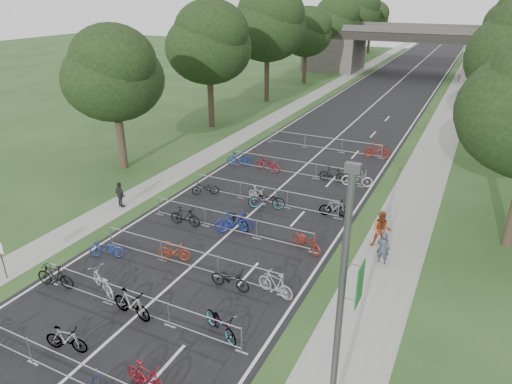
# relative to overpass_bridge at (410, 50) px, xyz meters

# --- Properties ---
(ground) EXTENTS (200.00, 200.00, 0.00)m
(ground) POSITION_rel_overpass_bridge_xyz_m (0.00, -65.00, -3.53)
(ground) COLOR #27431C
(ground) RESTS_ON ground
(road) EXTENTS (11.00, 140.00, 0.01)m
(road) POSITION_rel_overpass_bridge_xyz_m (0.00, -15.00, -3.53)
(road) COLOR black
(road) RESTS_ON ground
(sidewalk_right) EXTENTS (3.00, 140.00, 0.01)m
(sidewalk_right) POSITION_rel_overpass_bridge_xyz_m (8.00, -15.00, -3.53)
(sidewalk_right) COLOR gray
(sidewalk_right) RESTS_ON ground
(sidewalk_left) EXTENTS (2.00, 140.00, 0.01)m
(sidewalk_left) POSITION_rel_overpass_bridge_xyz_m (-7.50, -15.00, -3.53)
(sidewalk_left) COLOR gray
(sidewalk_left) RESTS_ON ground
(lane_markings) EXTENTS (0.12, 140.00, 0.00)m
(lane_markings) POSITION_rel_overpass_bridge_xyz_m (0.00, -15.00, -3.53)
(lane_markings) COLOR silver
(lane_markings) RESTS_ON ground
(overpass_bridge) EXTENTS (31.00, 8.00, 7.05)m
(overpass_bridge) POSITION_rel_overpass_bridge_xyz_m (0.00, 0.00, 0.00)
(overpass_bridge) COLOR #423F3B
(overpass_bridge) RESTS_ON ground
(lamppost) EXTENTS (0.61, 0.65, 8.21)m
(lamppost) POSITION_rel_overpass_bridge_xyz_m (8.33, -63.00, 0.75)
(lamppost) COLOR #4C4C51
(lamppost) RESTS_ON ground
(park_sign) EXTENTS (0.45, 0.06, 1.83)m
(park_sign) POSITION_rel_overpass_bridge_xyz_m (-6.80, -62.00, -2.27)
(park_sign) COLOR #4C4C51
(park_sign) RESTS_ON ground
(tree_left_0) EXTENTS (6.72, 6.72, 10.25)m
(tree_left_0) POSITION_rel_overpass_bridge_xyz_m (-11.39, -49.07, 2.96)
(tree_left_0) COLOR #33261C
(tree_left_0) RESTS_ON ground
(tree_left_1) EXTENTS (7.56, 7.56, 11.53)m
(tree_left_1) POSITION_rel_overpass_bridge_xyz_m (-11.39, -37.07, 3.77)
(tree_left_1) COLOR #33261C
(tree_left_1) RESTS_ON ground
(tree_left_2) EXTENTS (8.40, 8.40, 12.81)m
(tree_left_2) POSITION_rel_overpass_bridge_xyz_m (-11.39, -25.07, 4.58)
(tree_left_2) COLOR #33261C
(tree_left_2) RESTS_ON ground
(tree_left_3) EXTENTS (6.72, 6.72, 10.25)m
(tree_left_3) POSITION_rel_overpass_bridge_xyz_m (-11.39, -13.07, 2.96)
(tree_left_3) COLOR #33261C
(tree_left_3) RESTS_ON ground
(tree_left_4) EXTENTS (7.56, 7.56, 11.53)m
(tree_left_4) POSITION_rel_overpass_bridge_xyz_m (-11.39, -1.07, 3.77)
(tree_left_4) COLOR #33261C
(tree_left_4) RESTS_ON ground
(tree_left_5) EXTENTS (8.40, 8.40, 12.81)m
(tree_left_5) POSITION_rel_overpass_bridge_xyz_m (-11.39, 10.93, 4.58)
(tree_left_5) COLOR #33261C
(tree_left_5) RESTS_ON ground
(tree_left_6) EXTENTS (6.72, 6.72, 10.25)m
(tree_left_6) POSITION_rel_overpass_bridge_xyz_m (-11.39, 22.93, 2.96)
(tree_left_6) COLOR #33261C
(tree_left_6) RESTS_ON ground
(barrier_row_0) EXTENTS (9.70, 0.08, 1.10)m
(barrier_row_0) POSITION_rel_overpass_bridge_xyz_m (0.00, -65.00, -2.99)
(barrier_row_0) COLOR #A6A9AE
(barrier_row_0) RESTS_ON ground
(barrier_row_1) EXTENTS (9.70, 0.08, 1.10)m
(barrier_row_1) POSITION_rel_overpass_bridge_xyz_m (0.00, -61.40, -2.99)
(barrier_row_1) COLOR #A6A9AE
(barrier_row_1) RESTS_ON ground
(barrier_row_2) EXTENTS (9.70, 0.08, 1.10)m
(barrier_row_2) POSITION_rel_overpass_bridge_xyz_m (0.00, -57.80, -2.99)
(barrier_row_2) COLOR #A6A9AE
(barrier_row_2) RESTS_ON ground
(barrier_row_3) EXTENTS (9.70, 0.08, 1.10)m
(barrier_row_3) POSITION_rel_overpass_bridge_xyz_m (0.00, -54.00, -2.99)
(barrier_row_3) COLOR #A6A9AE
(barrier_row_3) RESTS_ON ground
(barrier_row_4) EXTENTS (9.70, 0.08, 1.10)m
(barrier_row_4) POSITION_rel_overpass_bridge_xyz_m (0.00, -50.00, -2.99)
(barrier_row_4) COLOR #A6A9AE
(barrier_row_4) RESTS_ON ground
(barrier_row_5) EXTENTS (9.70, 0.08, 1.10)m
(barrier_row_5) POSITION_rel_overpass_bridge_xyz_m (0.00, -45.00, -2.99)
(barrier_row_5) COLOR #A6A9AE
(barrier_row_5) RESTS_ON ground
(barrier_row_6) EXTENTS (9.70, 0.08, 1.10)m
(barrier_row_6) POSITION_rel_overpass_bridge_xyz_m (0.00, -39.00, -2.99)
(barrier_row_6) COLOR #A6A9AE
(barrier_row_6) RESTS_ON ground
(bike_1) EXTENTS (1.71, 0.80, 0.99)m
(bike_1) POSITION_rel_overpass_bridge_xyz_m (-0.93, -64.02, -3.04)
(bike_1) COLOR #A6A9AE
(bike_1) RESTS_ON ground
(bike_3) EXTENTS (1.80, 0.67, 1.06)m
(bike_3) POSITION_rel_overpass_bridge_xyz_m (2.71, -64.16, -3.00)
(bike_3) COLOR maroon
(bike_3) RESTS_ON ground
(bike_4) EXTENTS (1.89, 0.78, 1.10)m
(bike_4) POSITION_rel_overpass_bridge_xyz_m (-4.30, -61.49, -2.98)
(bike_4) COLOR black
(bike_4) RESTS_ON ground
(bike_5) EXTENTS (2.09, 1.43, 1.04)m
(bike_5) POSITION_rel_overpass_bridge_xyz_m (-2.21, -60.90, -3.01)
(bike_5) COLOR #A7A9AF
(bike_5) RESTS_ON ground
(bike_6) EXTENTS (1.97, 0.76, 1.15)m
(bike_6) POSITION_rel_overpass_bridge_xyz_m (-0.11, -61.56, -2.96)
(bike_6) COLOR #A6A9AE
(bike_6) RESTS_ON ground
(bike_7) EXTENTS (2.06, 1.51, 1.03)m
(bike_7) POSITION_rel_overpass_bridge_xyz_m (3.50, -60.92, -3.02)
(bike_7) COLOR #A6A9AE
(bike_7) RESTS_ON ground
(bike_8) EXTENTS (1.80, 1.18, 0.89)m
(bike_8) POSITION_rel_overpass_bridge_xyz_m (-4.06, -58.70, -3.09)
(bike_8) COLOR navy
(bike_8) RESTS_ON ground
(bike_9) EXTENTS (1.67, 0.83, 0.97)m
(bike_9) POSITION_rel_overpass_bridge_xyz_m (-1.03, -57.50, -3.05)
(bike_9) COLOR maroon
(bike_9) RESTS_ON ground
(bike_10) EXTENTS (1.83, 0.65, 0.96)m
(bike_10) POSITION_rel_overpass_bridge_xyz_m (2.41, -58.30, -3.05)
(bike_10) COLOR black
(bike_10) RESTS_ON ground
(bike_11) EXTENTS (1.84, 0.88, 1.07)m
(bike_11) POSITION_rel_overpass_bridge_xyz_m (4.30, -57.86, -3.00)
(bike_11) COLOR #A5A4AC
(bike_11) RESTS_ON ground
(bike_12) EXTENTS (1.81, 0.64, 1.07)m
(bike_12) POSITION_rel_overpass_bridge_xyz_m (-2.54, -54.39, -3.00)
(bike_12) COLOR black
(bike_12) RESTS_ON ground
(bike_13) EXTENTS (1.90, 1.28, 0.94)m
(bike_13) POSITION_rel_overpass_bridge_xyz_m (0.09, -53.35, -3.06)
(bike_13) COLOR #A6A9AE
(bike_13) RESTS_ON ground
(bike_14) EXTENTS (2.03, 1.49, 1.21)m
(bike_14) POSITION_rel_overpass_bridge_xyz_m (0.17, -53.92, -2.93)
(bike_14) COLOR navy
(bike_14) RESTS_ON ground
(bike_15) EXTENTS (2.03, 1.46, 1.02)m
(bike_15) POSITION_rel_overpass_bridge_xyz_m (4.22, -53.96, -3.03)
(bike_15) COLOR maroon
(bike_15) RESTS_ON ground
(bike_16) EXTENTS (1.73, 1.39, 0.88)m
(bike_16) POSITION_rel_overpass_bridge_xyz_m (-3.73, -50.50, -3.09)
(bike_16) COLOR black
(bike_16) RESTS_ON ground
(bike_17) EXTENTS (1.69, 1.10, 0.99)m
(bike_17) POSITION_rel_overpass_bridge_xyz_m (-0.34, -50.08, -3.04)
(bike_17) COLOR #A19FA7
(bike_17) RESTS_ON ground
(bike_18) EXTENTS (2.24, 1.37, 1.11)m
(bike_18) POSITION_rel_overpass_bridge_xyz_m (0.48, -50.59, -2.98)
(bike_18) COLOR #A6A9AE
(bike_18) RESTS_ON ground
(bike_19) EXTENTS (1.76, 0.89, 1.02)m
(bike_19) POSITION_rel_overpass_bridge_xyz_m (4.30, -49.78, -3.02)
(bike_19) COLOR #A6A9AE
(bike_19) RESTS_ON ground
(bike_20) EXTENTS (1.90, 1.11, 1.10)m
(bike_20) POSITION_rel_overpass_bridge_xyz_m (-4.30, -44.99, -2.98)
(bike_20) COLOR navy
(bike_20) RESTS_ON ground
(bike_21) EXTENTS (2.07, 1.05, 1.04)m
(bike_21) POSITION_rel_overpass_bridge_xyz_m (-1.94, -45.09, -3.01)
(bike_21) COLOR maroon
(bike_21) RESTS_ON ground
(bike_22) EXTENTS (1.81, 0.71, 1.06)m
(bike_22) POSITION_rel_overpass_bridge_xyz_m (2.66, -44.97, -3.00)
(bike_22) COLOR black
(bike_22) RESTS_ON ground
(bike_23) EXTENTS (2.10, 1.10, 1.05)m
(bike_23) POSITION_rel_overpass_bridge_xyz_m (4.30, -44.97, -3.01)
(bike_23) COLOR #B4B4BC
(bike_23) RESTS_ON ground
(bike_27) EXTENTS (1.99, 0.78, 1.16)m
(bike_27) POSITION_rel_overpass_bridge_xyz_m (4.24, -38.99, -2.95)
(bike_27) COLOR maroon
(bike_27) RESTS_ON ground
(pedestrian_a) EXTENTS (0.60, 0.41, 1.60)m
(pedestrian_a) POSITION_rel_overpass_bridge_xyz_m (7.73, -53.46, -2.73)
(pedestrian_a) COLOR #333B4D
(pedestrian_a) RESTS_ON ground
(pedestrian_b) EXTENTS (1.01, 0.83, 1.91)m
(pedestrian_b) POSITION_rel_overpass_bridge_xyz_m (7.34, -52.06, -2.58)
(pedestrian_b) COLOR #974321
(pedestrian_b) RESTS_ON ground
(pedestrian_c) EXTENTS (0.98, 0.64, 1.55)m
(pedestrian_c) POSITION_rel_overpass_bridge_xyz_m (-7.20, -54.16, -2.76)
(pedestrian_c) COLOR #272729
(pedestrian_c) RESTS_ON ground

